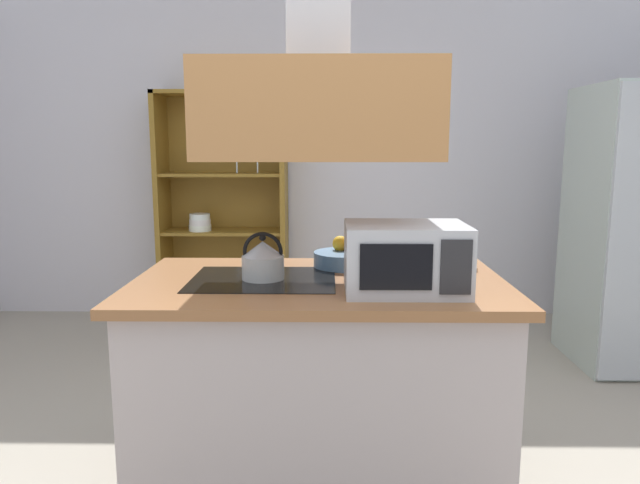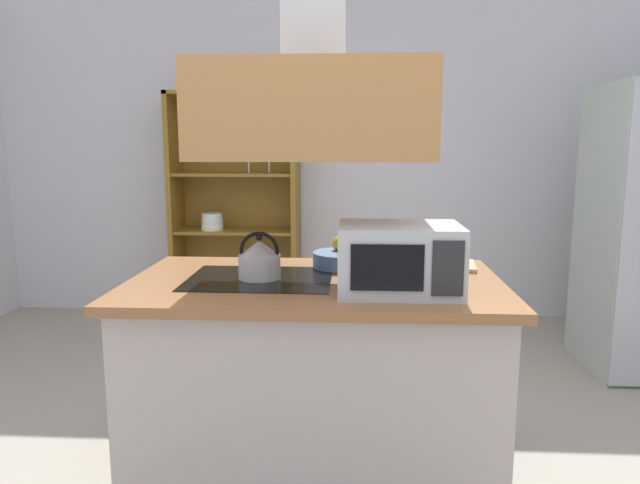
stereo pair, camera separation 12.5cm
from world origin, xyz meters
name	(u,v)px [view 1 (the left image)]	position (x,y,z in m)	size (l,w,h in m)	color
wall_back	(335,157)	(0.00, 3.00, 1.35)	(6.00, 0.12, 2.70)	silver
kitchen_island	(319,381)	(-0.10, 0.39, 0.45)	(1.55, 0.92, 0.90)	#B5A8A5
range_hood	(319,81)	(-0.10, 0.39, 1.70)	(0.90, 0.70, 1.30)	#B27842
dish_cabinet	(224,221)	(-0.91, 2.78, 0.83)	(1.03, 0.40, 1.87)	olive
kettle	(263,260)	(-0.33, 0.39, 0.98)	(0.18, 0.18, 0.20)	#BBC1BE
cutting_board	(437,264)	(0.45, 0.68, 0.91)	(0.34, 0.24, 0.02)	tan
microwave	(405,258)	(0.24, 0.21, 1.03)	(0.46, 0.35, 0.26)	#B7BABF
fruit_bowl	(343,258)	(0.01, 0.65, 0.94)	(0.27, 0.27, 0.14)	#4C7299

